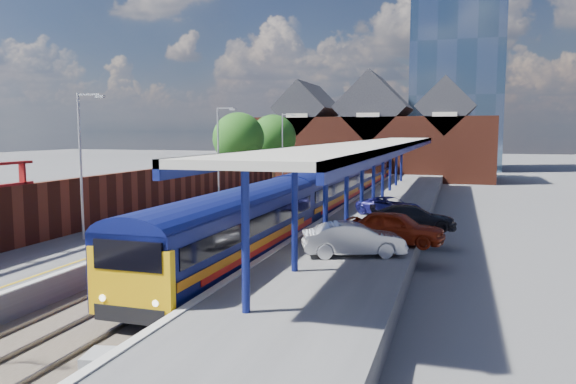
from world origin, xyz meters
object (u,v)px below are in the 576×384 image
at_px(lamp_post_d, 284,143).
at_px(parked_car_red, 395,228).
at_px(lamp_post_b, 83,157).
at_px(parked_car_dark, 413,218).
at_px(parked_car_blue, 390,206).
at_px(relay_cabinet, 101,373).
at_px(parked_car_silver, 354,239).
at_px(platform_sign, 247,177).
at_px(train, 345,179).
at_px(lamp_post_c, 220,148).

bearing_deg(lamp_post_d, parked_car_red, -63.46).
distance_m(lamp_post_b, parked_car_red, 15.08).
relative_size(lamp_post_d, parked_car_dark, 1.56).
distance_m(lamp_post_b, lamp_post_d, 32.00).
bearing_deg(parked_car_dark, parked_car_blue, 12.15).
relative_size(lamp_post_d, relay_cabinet, 7.00).
bearing_deg(parked_car_dark, parked_car_silver, 157.12).
height_order(lamp_post_d, parked_car_blue, lamp_post_d).
relative_size(lamp_post_b, parked_car_dark, 1.56).
distance_m(platform_sign, parked_car_silver, 21.26).
bearing_deg(relay_cabinet, lamp_post_d, 90.02).
relative_size(train, parked_car_red, 14.55).
bearing_deg(train, parked_car_red, -72.79).
bearing_deg(lamp_post_d, parked_car_dark, -59.03).
bearing_deg(platform_sign, lamp_post_c, -124.26).
height_order(train, lamp_post_d, lamp_post_d).
relative_size(train, parked_car_silver, 15.48).
bearing_deg(lamp_post_b, lamp_post_d, 90.00).
bearing_deg(parked_car_red, lamp_post_d, 34.74).
distance_m(train, parked_car_blue, 13.29).
height_order(lamp_post_c, parked_car_red, lamp_post_c).
distance_m(lamp_post_d, parked_car_dark, 29.07).
bearing_deg(relay_cabinet, platform_sign, 92.88).
distance_m(train, lamp_post_c, 11.77).
xyz_separation_m(train, lamp_post_c, (-7.86, -8.28, 2.87)).
relative_size(platform_sign, parked_car_red, 0.55).
bearing_deg(relay_cabinet, train, 80.28).
height_order(train, relay_cabinet, train).
distance_m(train, parked_car_dark, 18.43).
bearing_deg(parked_car_dark, lamp_post_b, 108.04).
relative_size(platform_sign, relay_cabinet, 2.50).
bearing_deg(parked_car_silver, lamp_post_c, 18.85).
xyz_separation_m(train, platform_sign, (-6.49, -6.28, 0.57)).
xyz_separation_m(lamp_post_c, parked_car_red, (14.38, -12.78, -3.22)).
height_order(lamp_post_c, lamp_post_d, same).
xyz_separation_m(parked_car_red, parked_car_dark, (0.48, 4.02, -0.12)).
height_order(platform_sign, parked_car_silver, platform_sign).
distance_m(lamp_post_b, relay_cabinet, 15.59).
bearing_deg(parked_car_red, parked_car_blue, 16.46).
relative_size(lamp_post_d, parked_car_silver, 1.64).
xyz_separation_m(train, parked_car_red, (6.52, -21.06, -0.35)).
height_order(parked_car_silver, parked_car_dark, parked_car_silver).
relative_size(train, parked_car_dark, 14.68).
xyz_separation_m(lamp_post_d, relay_cabinet, (9.16, -43.78, -4.49)).
relative_size(lamp_post_c, parked_car_red, 1.54).
distance_m(parked_car_blue, relay_cabinet, 24.21).
xyz_separation_m(train, parked_car_blue, (5.24, -12.20, -0.55)).
bearing_deg(lamp_post_b, lamp_post_c, 90.00).
bearing_deg(relay_cabinet, parked_car_blue, 68.85).
distance_m(parked_car_silver, parked_car_dark, 7.26).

